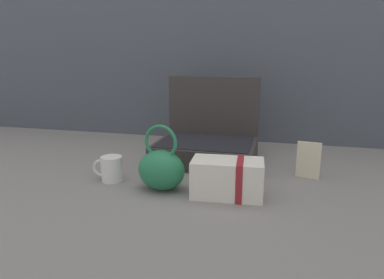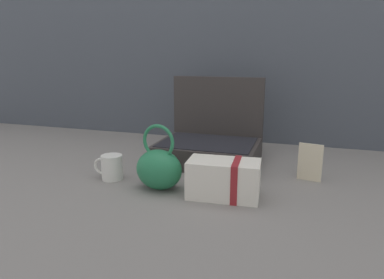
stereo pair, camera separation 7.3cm
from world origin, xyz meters
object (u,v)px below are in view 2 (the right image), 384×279
object	(u,v)px
open_suitcase	(210,143)
coffee_mug	(111,167)
cream_toiletry_bag	(225,179)
info_card_left	(310,162)
teal_pouch_handbag	(159,168)

from	to	relation	value
open_suitcase	coffee_mug	distance (m)	0.42
coffee_mug	cream_toiletry_bag	bearing A→B (deg)	-4.65
info_card_left	teal_pouch_handbag	bearing A→B (deg)	-142.67
open_suitcase	info_card_left	world-z (taller)	open_suitcase
teal_pouch_handbag	info_card_left	distance (m)	0.52
cream_toiletry_bag	coffee_mug	bearing A→B (deg)	175.35
coffee_mug	teal_pouch_handbag	bearing A→B (deg)	-9.61
cream_toiletry_bag	coffee_mug	xyz separation A→B (m)	(-0.41, 0.03, -0.01)
teal_pouch_handbag	info_card_left	bearing A→B (deg)	26.26
teal_pouch_handbag	coffee_mug	world-z (taller)	teal_pouch_handbag
open_suitcase	info_card_left	bearing A→B (deg)	-18.03
teal_pouch_handbag	open_suitcase	bearing A→B (deg)	77.91
cream_toiletry_bag	info_card_left	size ratio (longest dim) A/B	1.71
info_card_left	open_suitcase	bearing A→B (deg)	173.05
open_suitcase	coffee_mug	world-z (taller)	open_suitcase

